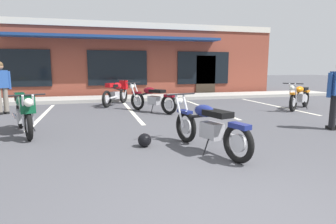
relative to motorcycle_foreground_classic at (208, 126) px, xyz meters
name	(u,v)px	position (x,y,z in m)	size (l,w,h in m)	color
ground_plane	(155,138)	(-0.72, 1.14, -0.46)	(80.00, 80.00, 0.00)	#47474C
sidewalk_kerb	(121,98)	(-0.72, 8.54, -0.39)	(22.00, 1.80, 0.14)	#A8A59E
brick_storefront_building	(113,61)	(-0.71, 12.50, 1.38)	(16.99, 6.51, 3.69)	brown
painted_stall_lines	(131,111)	(-0.72, 4.94, -0.46)	(11.31, 4.80, 0.01)	silver
motorcycle_foreground_classic	(208,126)	(0.00, 0.00, 0.00)	(0.94, 2.06, 0.98)	black
motorcycle_red_sportbike	(24,111)	(-3.47, 2.21, 0.07)	(1.00, 2.04, 0.98)	black
motorcycle_black_cruiser	(300,96)	(5.17, 3.88, 0.00)	(1.83, 1.41, 0.98)	black
motorcycle_silver_naked	(152,98)	(-0.06, 4.64, 0.00)	(1.44, 1.82, 0.98)	black
motorcycle_blue_standard	(117,92)	(-1.04, 6.80, 0.07)	(1.34, 1.87, 0.98)	black
person_in_black_shirt	(1,85)	(-4.76, 5.43, 0.49)	(0.54, 0.44, 1.68)	black
helmet_on_pavement	(145,140)	(-1.05, 0.56, -0.33)	(0.26, 0.26, 0.26)	black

